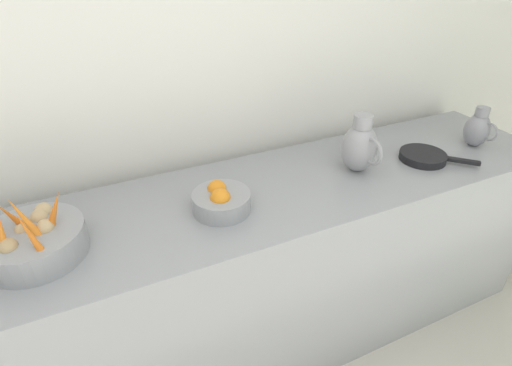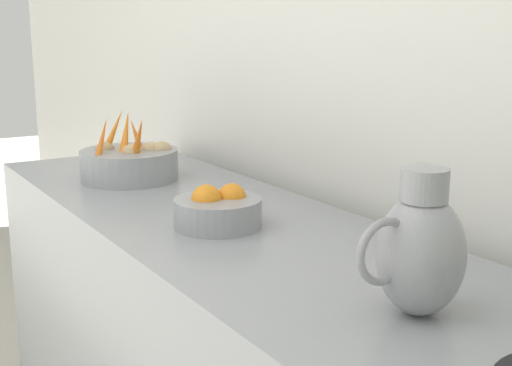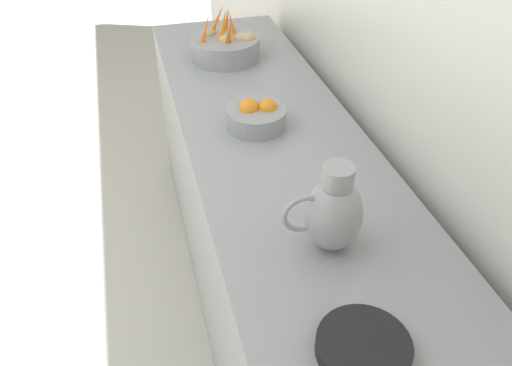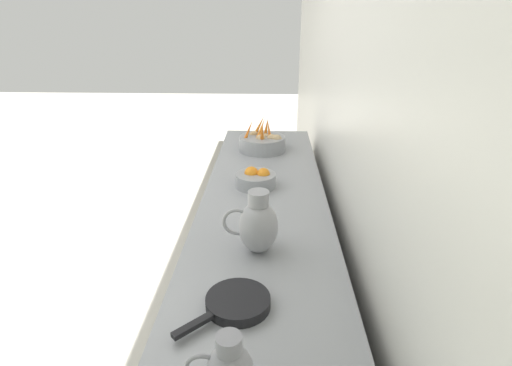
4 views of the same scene
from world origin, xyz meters
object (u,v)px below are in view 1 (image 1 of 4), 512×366
Objects in this scene: metal_pitcher_short at (478,129)px; skillet_on_counter at (424,156)px; metal_pitcher_tall at (360,146)px; vegetable_colander at (34,240)px; orange_bowl at (221,200)px.

metal_pitcher_short is 0.34m from skillet_on_counter.
metal_pitcher_tall reaches higher than metal_pitcher_short.
vegetable_colander is 1.10× the size of skillet_on_counter.
metal_pitcher_short is (0.03, 1.92, 0.03)m from vegetable_colander.
vegetable_colander is 0.62m from orange_bowl.
orange_bowl is at bearing 88.21° from vegetable_colander.
orange_bowl is at bearing -90.57° from metal_pitcher_short.
metal_pitcher_tall is at bearing -93.80° from metal_pitcher_short.
orange_bowl is 0.65m from metal_pitcher_tall.
vegetable_colander is at bearing -89.46° from metal_pitcher_tall.
vegetable_colander is 1.59m from skillet_on_counter.
vegetable_colander is 1.26m from metal_pitcher_tall.
metal_pitcher_tall is 1.30× the size of metal_pitcher_short.
metal_pitcher_short is 0.69× the size of skillet_on_counter.
orange_bowl is at bearing -91.38° from skillet_on_counter.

